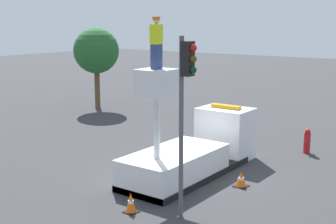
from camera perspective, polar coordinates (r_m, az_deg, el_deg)
The scene contains 8 objects.
ground_plane at distance 18.38m, azimuth 2.27°, elevation -7.76°, with size 120.00×120.00×0.00m, color #38383A.
bucket_truck at distance 18.56m, azimuth 3.24°, elevation -4.78°, with size 6.88×2.27×4.31m.
worker at distance 15.88m, azimuth -1.43°, elevation 8.41°, with size 0.40×0.26×1.75m.
traffic_light_pole at distance 13.61m, azimuth 2.12°, elevation 2.46°, with size 0.34×0.57×5.52m.
fire_hydrant at distance 22.17m, azimuth 16.59°, elevation -3.43°, with size 0.54×0.30×1.13m.
traffic_cone_rear at distance 14.99m, azimuth -4.55°, elevation -11.01°, with size 0.41×0.41×0.65m.
traffic_cone_curbside at distance 17.35m, azimuth 8.90°, elevation -8.15°, with size 0.49×0.49×0.55m.
tree_left_bg at distance 32.10m, azimuth -8.74°, elevation 7.34°, with size 3.06×3.06×5.46m.
Camera 1 is at (-14.45, -9.67, 5.95)m, focal length 50.00 mm.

